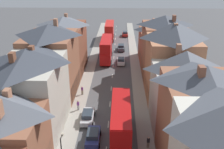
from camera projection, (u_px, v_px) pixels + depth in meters
pavement_left at (89, 72)px, 56.79m from camera, size 2.20×104.00×0.14m
pavement_right at (136, 72)px, 56.47m from camera, size 2.20×104.00×0.14m
centre_line_dashes at (112, 76)px, 54.81m from camera, size 0.14×97.80×0.01m
terrace_row_left at (30, 93)px, 34.55m from camera, size 8.00×58.05×14.18m
terrace_row_right at (184, 87)px, 35.20m from camera, size 8.00×63.60×14.37m
double_decker_bus_lead at (121, 123)px, 33.52m from camera, size 2.74×10.80×5.30m
double_decker_bus_mid_street at (109, 31)px, 80.22m from camera, size 2.74×10.80×5.30m
double_decker_bus_far_approaching at (106, 49)px, 63.16m from camera, size 2.74×10.80×5.30m
car_near_blue at (125, 34)px, 85.15m from camera, size 1.90×4.02×1.63m
car_parked_left_a at (88, 116)px, 38.76m from camera, size 1.90×4.53×1.59m
car_parked_right_a at (93, 136)px, 34.17m from camera, size 1.90×4.30×1.64m
car_mid_white at (121, 61)px, 61.08m from camera, size 1.90×4.03×1.58m
car_far_grey at (121, 47)px, 71.08m from camera, size 1.90×4.40×1.66m
pedestrian_mid_left at (148, 142)px, 32.77m from camera, size 0.36×0.22×1.61m
pedestrian_mid_right at (78, 105)px, 41.42m from camera, size 0.36×0.22×1.61m
pedestrian_far_left at (82, 90)px, 46.38m from camera, size 0.36×0.22×1.61m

